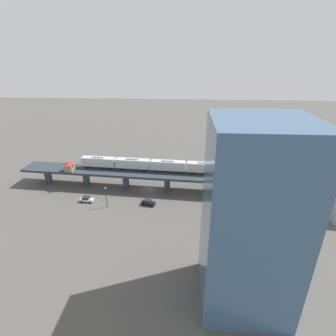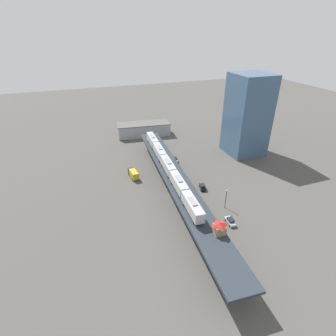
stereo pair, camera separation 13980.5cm
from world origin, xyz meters
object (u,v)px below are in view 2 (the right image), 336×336
object	(u,v)px
warehouse_building	(144,129)
delivery_truck	(133,174)
street_car_black	(203,187)
street_car_silver	(230,221)
office_tower	(247,115)
signal_hut	(219,228)
subway_train	(168,165)
street_lamp	(226,197)
street_car_white	(175,159)

from	to	relation	value
warehouse_building	delivery_truck	bearing A→B (deg)	-110.30
street_car_black	street_car_silver	size ratio (longest dim) A/B	1.04
street_car_black	warehouse_building	world-z (taller)	warehouse_building
office_tower	street_car_silver	bearing A→B (deg)	-127.51
signal_hut	delivery_truck	size ratio (longest dim) A/B	0.47
subway_train	street_lamp	bearing A→B (deg)	-53.81
street_lamp	street_car_silver	bearing A→B (deg)	-109.20
signal_hut	street_car_white	xyz separation A→B (m)	(8.79, 53.73, -7.46)
subway_train	street_car_black	xyz separation A→B (m)	(11.62, -5.62, -8.20)
street_car_black	street_lamp	world-z (taller)	street_lamp
street_car_silver	office_tower	distance (m)	57.42
subway_train	street_lamp	world-z (taller)	subway_train
subway_train	street_car_black	world-z (taller)	subway_train
subway_train	street_lamp	distance (m)	23.45
subway_train	street_car_white	xyz separation A→B (m)	(10.17, 19.00, -8.20)
delivery_truck	subway_train	bearing A→B (deg)	-46.73
delivery_truck	office_tower	xyz separation A→B (m)	(54.91, 6.18, 16.24)
signal_hut	street_lamp	xyz separation A→B (m)	(12.15, 16.25, -4.29)
signal_hut	street_lamp	world-z (taller)	signal_hut
subway_train	warehouse_building	world-z (taller)	subway_train
subway_train	street_car_silver	xyz separation A→B (m)	(10.90, -26.02, -8.20)
subway_train	delivery_truck	distance (m)	17.17
office_tower	signal_hut	bearing A→B (deg)	-129.41
street_car_black	delivery_truck	bearing A→B (deg)	142.76
street_car_white	street_car_black	size ratio (longest dim) A/B	0.99
subway_train	street_car_white	world-z (taller)	subway_train
street_car_white	office_tower	bearing A→B (deg)	-2.56
office_tower	street_lamp	bearing A→B (deg)	-130.54
street_car_white	street_lamp	bearing A→B (deg)	-84.89
subway_train	signal_hut	distance (m)	34.77
delivery_truck	signal_hut	bearing A→B (deg)	-75.38
delivery_truck	office_tower	bearing A→B (deg)	6.42
street_car_white	signal_hut	bearing A→B (deg)	-99.29
subway_train	signal_hut	bearing A→B (deg)	-87.73
street_car_black	subway_train	bearing A→B (deg)	154.19
street_lamp	subway_train	bearing A→B (deg)	126.19
signal_hut	warehouse_building	size ratio (longest dim) A/B	0.12
signal_hut	street_car_black	distance (m)	31.75
street_car_silver	street_lamp	size ratio (longest dim) A/B	0.65
signal_hut	office_tower	size ratio (longest dim) A/B	0.10
signal_hut	street_car_silver	world-z (taller)	signal_hut
street_car_white	street_car_black	world-z (taller)	same
street_car_white	warehouse_building	xyz separation A→B (m)	(-4.69, 35.83, 2.47)
subway_train	street_lamp	size ratio (longest dim) A/B	9.00
street_car_white	warehouse_building	world-z (taller)	warehouse_building
street_car_silver	street_car_black	bearing A→B (deg)	87.97
signal_hut	delivery_truck	world-z (taller)	signal_hut
street_car_white	delivery_truck	distance (m)	22.20
subway_train	warehouse_building	xyz separation A→B (m)	(5.48, 54.83, -5.73)
street_car_silver	street_lamp	distance (m)	8.59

